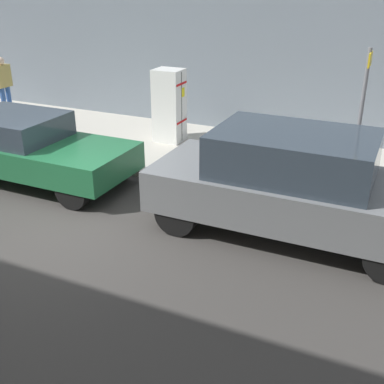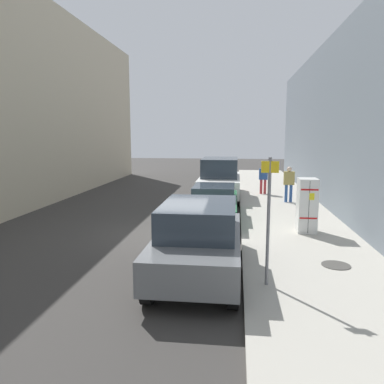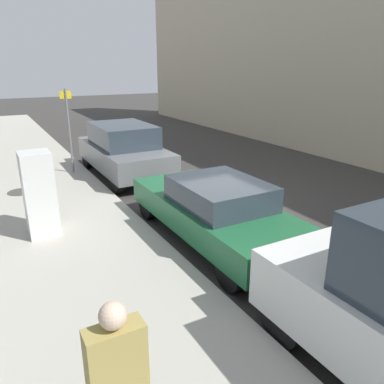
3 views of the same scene
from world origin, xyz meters
name	(u,v)px [view 3 (image 3 of 3)]	position (x,y,z in m)	size (l,w,h in m)	color
ground_plane	(216,201)	(0.00, 0.00, 0.00)	(80.00, 80.00, 0.00)	#383533
sidewalk_slab	(56,229)	(-4.31, 0.00, 0.07)	(3.75, 44.00, 0.15)	#B2ADA0
discarded_refrigerator	(39,194)	(-4.57, -0.27, 1.05)	(0.61, 0.69, 1.79)	white
manhole_cover	(21,192)	(-4.74, 2.98, 0.16)	(0.70, 0.70, 0.02)	#47443F
street_sign_post	(69,127)	(-2.93, 4.40, 1.69)	(0.36, 0.07, 2.76)	slate
pedestrian_standing_near	(118,376)	(-4.72, -5.83, 1.14)	(0.49, 0.23, 1.70)	#2D5193
parked_sedan_green	(215,209)	(-1.37, -2.10, 0.72)	(1.80, 4.74, 1.39)	#1E6038
parked_suv_gray	(124,150)	(-1.37, 3.61, 0.91)	(1.95, 4.58, 1.76)	slate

